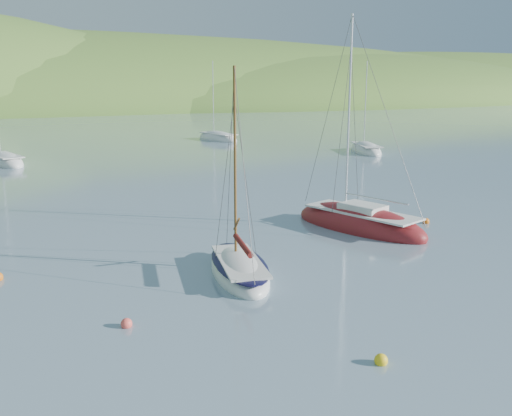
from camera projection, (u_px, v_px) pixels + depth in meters
name	position (u px, v px, depth m)	size (l,w,h in m)	color
ground	(302.00, 343.00, 18.56)	(700.00, 700.00, 0.00)	slate
daysailer_white	(239.00, 270.00, 24.95)	(3.43, 6.56, 9.59)	silver
sloop_red	(359.00, 225.00, 32.57)	(5.61, 9.17, 12.83)	maroon
distant_sloop_a	(4.00, 162.00, 56.75)	(4.83, 8.36, 11.28)	silver
distant_sloop_b	(218.00, 139.00, 78.24)	(4.71, 8.53, 11.53)	silver
distant_sloop_d	(366.00, 151.00, 65.55)	(5.05, 8.28, 11.15)	silver
mooring_buoys	(225.00, 281.00, 23.86)	(23.67, 13.31, 0.46)	yellow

